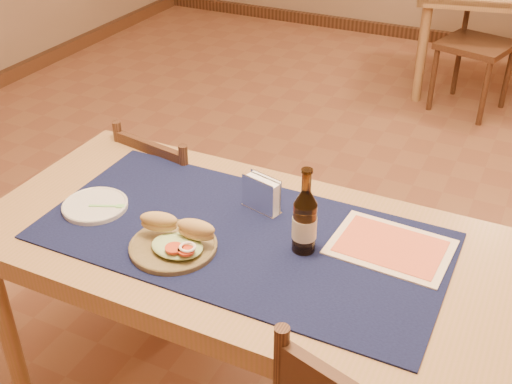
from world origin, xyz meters
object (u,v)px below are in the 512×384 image
at_px(napkin_holder, 262,195).
at_px(beer_bottle, 305,221).
at_px(main_table, 242,259).
at_px(sandwich_plate, 175,241).
at_px(chair_main_far, 180,209).

bearing_deg(napkin_holder, beer_bottle, -34.40).
xyz_separation_m(main_table, sandwich_plate, (-0.14, -0.14, 0.11)).
xyz_separation_m(chair_main_far, beer_bottle, (0.71, -0.44, 0.42)).
height_order(chair_main_far, sandwich_plate, sandwich_plate).
bearing_deg(main_table, napkin_holder, 92.11).
height_order(sandwich_plate, napkin_holder, napkin_holder).
bearing_deg(beer_bottle, main_table, -175.21).
distance_m(chair_main_far, sandwich_plate, 0.79).
xyz_separation_m(chair_main_far, sandwich_plate, (0.38, -0.60, 0.35)).
relative_size(main_table, chair_main_far, 1.93).
height_order(main_table, sandwich_plate, sandwich_plate).
bearing_deg(sandwich_plate, beer_bottle, 25.66).
bearing_deg(beer_bottle, napkin_holder, 145.60).
xyz_separation_m(main_table, chair_main_far, (-0.52, 0.45, -0.24)).
relative_size(chair_main_far, beer_bottle, 3.14).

